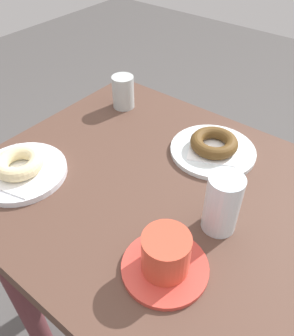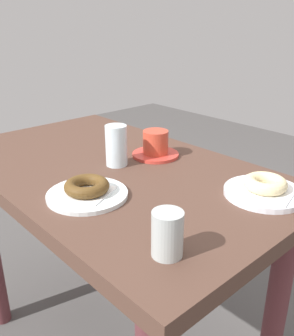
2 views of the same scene
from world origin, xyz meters
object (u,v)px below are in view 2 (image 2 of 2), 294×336
(coffee_cup, at_px, (156,146))
(sugar_jar, at_px, (167,234))
(plate_sugar_ring, at_px, (264,193))
(water_glass, at_px, (116,146))
(donut_sugar_ring, at_px, (265,183))
(donut_chocolate_ring, at_px, (87,186))
(plate_chocolate_ring, at_px, (87,195))

(coffee_cup, distance_m, sugar_jar, 0.52)
(plate_sugar_ring, bearing_deg, water_glass, -160.89)
(donut_sugar_ring, bearing_deg, sugar_jar, -88.02)
(donut_chocolate_ring, distance_m, sugar_jar, 0.30)
(plate_sugar_ring, bearing_deg, sugar_jar, -88.02)
(plate_chocolate_ring, bearing_deg, donut_sugar_ring, 48.53)
(donut_chocolate_ring, relative_size, coffee_cup, 0.75)
(donut_sugar_ring, bearing_deg, coffee_cup, -179.41)
(donut_chocolate_ring, xyz_separation_m, sugar_jar, (0.30, -0.03, 0.02))
(coffee_cup, bearing_deg, donut_chocolate_ring, -73.47)
(water_glass, bearing_deg, donut_chocolate_ring, -57.32)
(donut_sugar_ring, xyz_separation_m, plate_chocolate_ring, (-0.29, -0.32, -0.03))
(plate_sugar_ring, distance_m, water_glass, 0.43)
(plate_chocolate_ring, bearing_deg, coffee_cup, 106.53)
(donut_sugar_ring, xyz_separation_m, coffee_cup, (-0.38, -0.00, 0.00))
(plate_chocolate_ring, xyz_separation_m, coffee_cup, (-0.09, 0.32, 0.03))
(sugar_jar, bearing_deg, coffee_cup, 138.67)
(water_glass, distance_m, coffee_cup, 0.14)
(donut_chocolate_ring, height_order, water_glass, water_glass)
(donut_chocolate_ring, relative_size, sugar_jar, 1.24)
(plate_sugar_ring, bearing_deg, donut_sugar_ring, 0.00)
(plate_sugar_ring, distance_m, sugar_jar, 0.35)
(water_glass, distance_m, sugar_jar, 0.47)
(donut_sugar_ring, distance_m, water_glass, 0.43)
(donut_sugar_ring, xyz_separation_m, sugar_jar, (0.01, -0.35, 0.01))
(coffee_cup, relative_size, sugar_jar, 1.65)
(donut_sugar_ring, bearing_deg, plate_chocolate_ring, -131.47)
(donut_chocolate_ring, relative_size, water_glass, 0.91)
(plate_chocolate_ring, relative_size, sugar_jar, 2.23)
(plate_chocolate_ring, bearing_deg, plate_sugar_ring, 48.53)
(plate_sugar_ring, xyz_separation_m, coffee_cup, (-0.38, -0.00, 0.03))
(donut_sugar_ring, distance_m, donut_chocolate_ring, 0.43)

